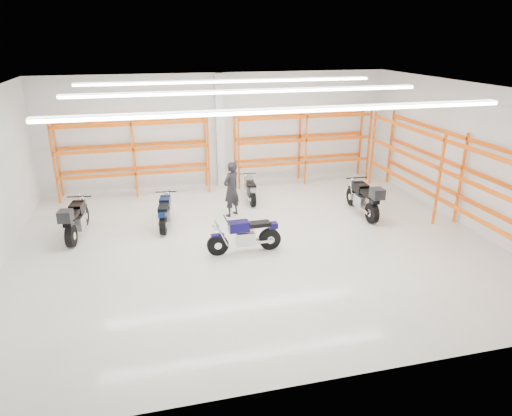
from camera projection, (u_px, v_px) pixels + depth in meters
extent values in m
plane|color=beige|center=(255.00, 243.00, 13.73)|extent=(14.00, 14.00, 0.00)
cube|color=silver|center=(219.00, 130.00, 18.38)|extent=(14.00, 0.02, 4.50)
cube|color=silver|center=(341.00, 270.00, 7.49)|extent=(14.00, 0.02, 4.50)
cube|color=silver|center=(468.00, 156.00, 14.50)|extent=(0.02, 12.00, 4.50)
cube|color=white|center=(254.00, 89.00, 12.13)|extent=(14.00, 12.00, 0.02)
cube|color=white|center=(289.00, 110.00, 9.44)|extent=(10.00, 0.22, 0.10)
cube|color=white|center=(250.00, 91.00, 12.62)|extent=(10.00, 0.22, 0.10)
cube|color=white|center=(230.00, 81.00, 15.34)|extent=(10.00, 0.22, 0.10)
cylinder|color=black|center=(218.00, 245.00, 12.86)|extent=(0.62, 0.14, 0.61)
cylinder|color=black|center=(270.00, 239.00, 13.23)|extent=(0.64, 0.20, 0.63)
cylinder|color=silver|center=(218.00, 245.00, 12.86)|extent=(0.21, 0.15, 0.20)
cylinder|color=silver|center=(270.00, 239.00, 13.23)|extent=(0.23, 0.21, 0.22)
cube|color=#0D0A3B|center=(217.00, 235.00, 12.75)|extent=(0.37, 0.16, 0.06)
cube|color=#B7B7BC|center=(245.00, 238.00, 13.01)|extent=(0.54, 0.38, 0.39)
cube|color=#A5A5AA|center=(258.00, 240.00, 13.14)|extent=(0.72, 0.14, 0.08)
cube|color=#0D0A3B|center=(239.00, 226.00, 12.83)|extent=(0.58, 0.36, 0.29)
cube|color=black|center=(258.00, 224.00, 12.97)|extent=(0.68, 0.32, 0.12)
cube|color=#0D0A3B|center=(273.00, 225.00, 13.10)|extent=(0.27, 0.23, 0.16)
cylinder|color=black|center=(226.00, 220.00, 12.67)|extent=(0.05, 0.72, 0.04)
sphere|color=silver|center=(216.00, 227.00, 12.65)|extent=(0.19, 0.19, 0.19)
cylinder|color=silver|center=(261.00, 242.00, 13.01)|extent=(0.77, 0.11, 0.09)
cylinder|color=black|center=(85.00, 216.00, 14.88)|extent=(0.22, 0.65, 0.64)
cylinder|color=black|center=(71.00, 236.00, 13.38)|extent=(0.28, 0.68, 0.66)
cylinder|color=silver|center=(85.00, 216.00, 14.88)|extent=(0.18, 0.23, 0.21)
cylinder|color=silver|center=(71.00, 236.00, 13.38)|extent=(0.24, 0.26, 0.24)
cube|color=black|center=(83.00, 207.00, 14.76)|extent=(0.21, 0.40, 0.06)
cube|color=#B7B7BC|center=(77.00, 222.00, 14.06)|extent=(0.46, 0.61, 0.41)
cube|color=#A5A5AA|center=(74.00, 231.00, 13.72)|extent=(0.23, 0.76, 0.09)
cube|color=black|center=(77.00, 208.00, 14.09)|extent=(0.44, 0.64, 0.30)
cube|color=black|center=(72.00, 215.00, 13.53)|extent=(0.42, 0.74, 0.13)
cube|color=black|center=(68.00, 223.00, 13.15)|extent=(0.27, 0.31, 0.17)
cylinder|color=black|center=(79.00, 197.00, 14.35)|extent=(0.75, 0.14, 0.04)
sphere|color=silver|center=(82.00, 198.00, 14.71)|extent=(0.20, 0.20, 0.20)
cylinder|color=silver|center=(68.00, 232.00, 13.66)|extent=(0.21, 0.81, 0.10)
cube|color=black|center=(65.00, 216.00, 12.93)|extent=(0.42, 0.45, 0.32)
cylinder|color=black|center=(168.00, 209.00, 15.57)|extent=(0.21, 0.60, 0.58)
cylinder|color=black|center=(163.00, 225.00, 14.21)|extent=(0.27, 0.62, 0.60)
cylinder|color=silver|center=(168.00, 209.00, 15.57)|extent=(0.17, 0.21, 0.19)
cylinder|color=silver|center=(163.00, 225.00, 14.21)|extent=(0.23, 0.24, 0.21)
cube|color=#071940|center=(167.00, 201.00, 15.47)|extent=(0.20, 0.37, 0.06)
cube|color=#B7B7BC|center=(165.00, 214.00, 14.83)|extent=(0.43, 0.56, 0.37)
cube|color=#A5A5AA|center=(164.00, 221.00, 14.52)|extent=(0.23, 0.69, 0.08)
cube|color=#071940|center=(165.00, 201.00, 14.86)|extent=(0.42, 0.59, 0.27)
cube|color=black|center=(163.00, 207.00, 14.35)|extent=(0.39, 0.68, 0.12)
cube|color=#071940|center=(162.00, 214.00, 14.00)|extent=(0.25, 0.28, 0.16)
cylinder|color=black|center=(166.00, 192.00, 15.09)|extent=(0.68, 0.15, 0.04)
sphere|color=silver|center=(167.00, 193.00, 15.42)|extent=(0.18, 0.18, 0.18)
cylinder|color=silver|center=(159.00, 222.00, 14.47)|extent=(0.21, 0.73, 0.09)
cylinder|color=black|center=(247.00, 188.00, 17.79)|extent=(0.14, 0.54, 0.54)
cylinder|color=black|center=(253.00, 199.00, 16.55)|extent=(0.19, 0.56, 0.56)
cylinder|color=silver|center=(247.00, 188.00, 17.79)|extent=(0.14, 0.19, 0.18)
cylinder|color=silver|center=(253.00, 199.00, 16.55)|extent=(0.19, 0.21, 0.20)
cube|color=gray|center=(247.00, 181.00, 17.70)|extent=(0.15, 0.33, 0.05)
cube|color=#B7B7BC|center=(250.00, 191.00, 17.11)|extent=(0.35, 0.48, 0.34)
cube|color=#A5A5AA|center=(251.00, 196.00, 16.83)|extent=(0.14, 0.63, 0.07)
cube|color=gray|center=(249.00, 181.00, 17.14)|extent=(0.33, 0.52, 0.25)
cube|color=black|center=(251.00, 185.00, 16.68)|extent=(0.30, 0.61, 0.11)
cube|color=gray|center=(253.00, 190.00, 16.36)|extent=(0.21, 0.24, 0.14)
cylinder|color=black|center=(248.00, 174.00, 17.35)|extent=(0.63, 0.07, 0.03)
sphere|color=silver|center=(247.00, 175.00, 17.65)|extent=(0.17, 0.17, 0.17)
cylinder|color=silver|center=(248.00, 197.00, 16.77)|extent=(0.12, 0.68, 0.08)
cylinder|color=black|center=(352.00, 197.00, 16.62)|extent=(0.15, 0.68, 0.67)
cylinder|color=black|center=(372.00, 213.00, 15.08)|extent=(0.22, 0.70, 0.69)
cylinder|color=silver|center=(352.00, 197.00, 16.62)|extent=(0.16, 0.23, 0.22)
cylinder|color=silver|center=(372.00, 213.00, 15.08)|extent=(0.23, 0.25, 0.25)
cube|color=black|center=(352.00, 188.00, 16.50)|extent=(0.18, 0.41, 0.07)
cube|color=#B7B7BC|center=(362.00, 201.00, 15.77)|extent=(0.42, 0.59, 0.43)
cube|color=#A5A5AA|center=(367.00, 209.00, 15.42)|extent=(0.16, 0.79, 0.09)
cube|color=black|center=(361.00, 188.00, 15.81)|extent=(0.40, 0.64, 0.31)
cube|color=black|center=(368.00, 194.00, 15.23)|extent=(0.36, 0.75, 0.13)
cube|color=black|center=(375.00, 201.00, 14.84)|extent=(0.25, 0.30, 0.18)
cylinder|color=black|center=(357.00, 178.00, 16.07)|extent=(0.78, 0.06, 0.04)
sphere|color=silver|center=(352.00, 180.00, 16.44)|extent=(0.21, 0.21, 0.21)
cylinder|color=silver|center=(363.00, 209.00, 15.35)|extent=(0.13, 0.84, 0.10)
cube|color=black|center=(377.00, 194.00, 14.61)|extent=(0.39, 0.44, 0.34)
imported|color=black|center=(231.00, 189.00, 15.48)|extent=(0.83, 0.79, 1.91)
cube|color=white|center=(220.00, 131.00, 18.21)|extent=(0.32, 0.32, 4.50)
cube|color=orange|center=(58.00, 159.00, 17.14)|extent=(0.07, 0.07, 3.00)
cube|color=orange|center=(54.00, 164.00, 16.42)|extent=(0.07, 0.07, 3.00)
cube|color=orange|center=(134.00, 154.00, 17.77)|extent=(0.07, 0.07, 3.00)
cube|color=orange|center=(134.00, 159.00, 17.05)|extent=(0.07, 0.07, 3.00)
cube|color=orange|center=(206.00, 150.00, 18.40)|extent=(0.07, 0.07, 3.00)
cube|color=orange|center=(208.00, 155.00, 17.67)|extent=(0.07, 0.07, 3.00)
cube|color=orange|center=(136.00, 168.00, 17.97)|extent=(5.60, 0.07, 0.12)
cube|color=orange|center=(136.00, 174.00, 17.25)|extent=(5.60, 0.07, 0.12)
cube|color=orange|center=(133.00, 145.00, 17.64)|extent=(5.60, 0.07, 0.12)
cube|color=orange|center=(133.00, 150.00, 16.91)|extent=(5.60, 0.07, 0.12)
cube|color=orange|center=(131.00, 121.00, 17.30)|extent=(5.60, 0.07, 0.12)
cube|color=orange|center=(131.00, 124.00, 16.58)|extent=(5.60, 0.07, 0.12)
cube|color=orange|center=(235.00, 149.00, 18.67)|extent=(0.07, 0.07, 3.00)
cube|color=orange|center=(239.00, 153.00, 17.94)|extent=(0.07, 0.07, 3.00)
cube|color=orange|center=(300.00, 145.00, 19.30)|extent=(0.07, 0.07, 3.00)
cube|color=orange|center=(306.00, 149.00, 18.57)|extent=(0.07, 0.07, 3.00)
cube|color=orange|center=(360.00, 141.00, 19.92)|extent=(0.07, 0.07, 3.00)
cube|color=orange|center=(369.00, 145.00, 19.20)|extent=(0.07, 0.07, 3.00)
cube|color=orange|center=(299.00, 158.00, 19.50)|extent=(5.60, 0.07, 0.12)
cube|color=orange|center=(305.00, 162.00, 18.77)|extent=(5.60, 0.07, 0.12)
cube|color=orange|center=(300.00, 136.00, 19.16)|extent=(5.60, 0.07, 0.12)
cube|color=orange|center=(306.00, 140.00, 18.44)|extent=(5.60, 0.07, 0.12)
cube|color=orange|center=(301.00, 114.00, 18.83)|extent=(5.60, 0.07, 0.12)
cube|color=orange|center=(307.00, 117.00, 18.10)|extent=(5.60, 0.07, 0.12)
cube|color=orange|center=(461.00, 179.00, 14.74)|extent=(0.07, 0.07, 3.00)
cube|color=orange|center=(439.00, 181.00, 14.56)|extent=(0.07, 0.07, 3.00)
cube|color=orange|center=(390.00, 148.00, 18.82)|extent=(0.07, 0.07, 3.00)
cube|color=orange|center=(373.00, 149.00, 18.64)|extent=(0.07, 0.07, 3.00)
cube|color=orange|center=(458.00, 195.00, 14.94)|extent=(0.07, 9.00, 0.12)
cube|color=orange|center=(437.00, 197.00, 14.76)|extent=(0.07, 9.00, 0.12)
cube|color=orange|center=(463.00, 168.00, 14.61)|extent=(0.07, 9.00, 0.12)
cube|color=orange|center=(441.00, 169.00, 14.43)|extent=(0.07, 9.00, 0.12)
cube|color=orange|center=(468.00, 139.00, 14.27)|extent=(0.07, 9.00, 0.12)
cube|color=orange|center=(445.00, 140.00, 14.10)|extent=(0.07, 9.00, 0.12)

